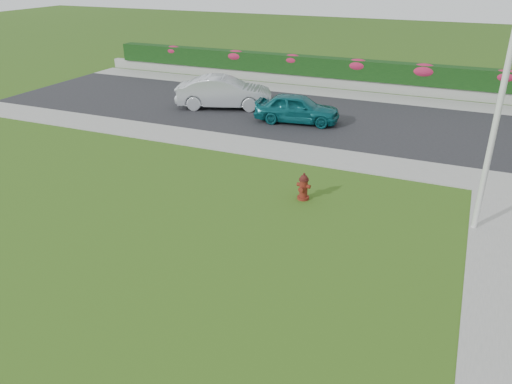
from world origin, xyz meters
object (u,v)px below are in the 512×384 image
at_px(fire_hydrant, 303,187).
at_px(utility_pole, 497,116).
at_px(sedan_silver, 224,92).
at_px(sedan_teal, 297,108).

relative_size(fire_hydrant, utility_pole, 0.13).
height_order(fire_hydrant, sedan_silver, sedan_silver).
distance_m(fire_hydrant, sedan_silver, 11.21).
distance_m(fire_hydrant, utility_pole, 5.84).
relative_size(fire_hydrant, sedan_teal, 0.23).
xyz_separation_m(sedan_silver, utility_pole, (12.21, -8.53, 2.47)).
relative_size(sedan_silver, utility_pole, 0.73).
xyz_separation_m(fire_hydrant, sedan_teal, (-2.87, 7.69, 0.28)).
xyz_separation_m(fire_hydrant, utility_pole, (5.08, 0.10, 2.88)).
bearing_deg(fire_hydrant, sedan_silver, 136.42).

